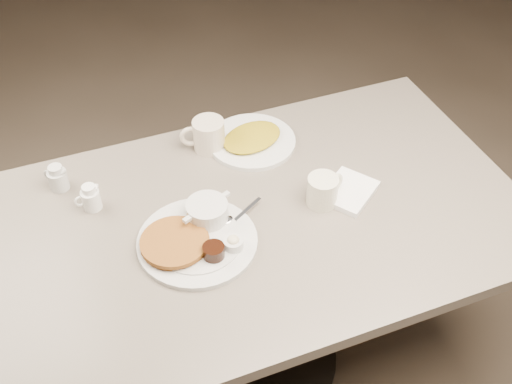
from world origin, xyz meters
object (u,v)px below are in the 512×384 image
object	(u,v)px
main_plate	(196,235)
creamer_right	(58,178)
coffee_mug_near	(323,190)
hash_plate	(252,140)
diner_table	(258,254)
coffee_mug_far	(207,135)
creamer_left	(91,198)

from	to	relation	value
main_plate	creamer_right	size ratio (longest dim) A/B	5.32
coffee_mug_near	creamer_right	world-z (taller)	coffee_mug_near
coffee_mug_near	hash_plate	bearing A→B (deg)	106.05
diner_table	coffee_mug_far	xyz separation A→B (m)	(-0.04, 0.33, 0.22)
coffee_mug_far	creamer_left	distance (m)	0.41
creamer_left	main_plate	bearing A→B (deg)	-43.80
diner_table	main_plate	bearing A→B (deg)	-171.30
creamer_right	creamer_left	bearing A→B (deg)	-57.81
coffee_mug_far	creamer_right	size ratio (longest dim) A/B	1.87
creamer_right	hash_plate	size ratio (longest dim) A/B	0.23
creamer_left	creamer_right	bearing A→B (deg)	122.19
main_plate	creamer_left	world-z (taller)	creamer_left
diner_table	coffee_mug_far	size ratio (longest dim) A/B	10.04
main_plate	coffee_mug_near	distance (m)	0.38
main_plate	creamer_right	distance (m)	0.46
coffee_mug_near	diner_table	bearing A→B (deg)	174.56
diner_table	hash_plate	world-z (taller)	hash_plate
diner_table	creamer_right	size ratio (longest dim) A/B	18.75
diner_table	creamer_left	distance (m)	0.51
main_plate	coffee_mug_near	world-z (taller)	coffee_mug_near
coffee_mug_far	hash_plate	bearing A→B (deg)	-12.58
coffee_mug_far	hash_plate	size ratio (longest dim) A/B	0.43
diner_table	creamer_left	xyz separation A→B (m)	(-0.43, 0.20, 0.21)
diner_table	coffee_mug_near	bearing A→B (deg)	-5.44
diner_table	creamer_right	distance (m)	0.63
coffee_mug_far	diner_table	bearing A→B (deg)	-83.22
creamer_left	creamer_right	world-z (taller)	same
diner_table	creamer_left	world-z (taller)	creamer_left
creamer_right	main_plate	bearing A→B (deg)	-47.94
diner_table	creamer_left	bearing A→B (deg)	155.08
coffee_mug_near	hash_plate	world-z (taller)	coffee_mug_near
main_plate	coffee_mug_near	bearing A→B (deg)	1.70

